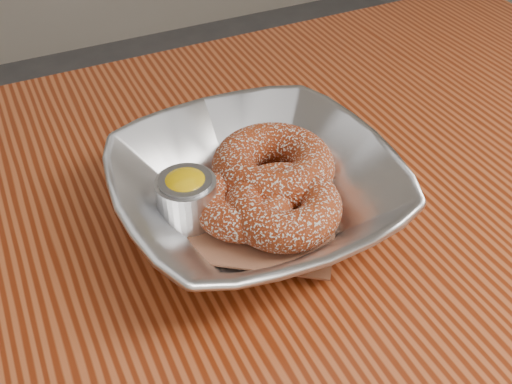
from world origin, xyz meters
name	(u,v)px	position (x,y,z in m)	size (l,w,h in m)	color
table	(242,344)	(0.00, 0.00, 0.65)	(1.20, 0.80, 0.75)	#8F3A1A
serving_bowl	(256,192)	(0.04, 0.05, 0.78)	(0.25, 0.25, 0.06)	silver
parchment	(256,210)	(0.04, 0.05, 0.76)	(0.14, 0.14, 0.00)	brown
donut_back	(273,166)	(0.07, 0.08, 0.78)	(0.11, 0.11, 0.04)	#933213
donut_front	(283,206)	(0.05, 0.03, 0.78)	(0.10, 0.10, 0.04)	#933213
donut_extra	(243,203)	(0.03, 0.05, 0.78)	(0.09, 0.09, 0.03)	#933213
ramekin	(187,197)	(-0.02, 0.07, 0.78)	(0.05, 0.05, 0.05)	silver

